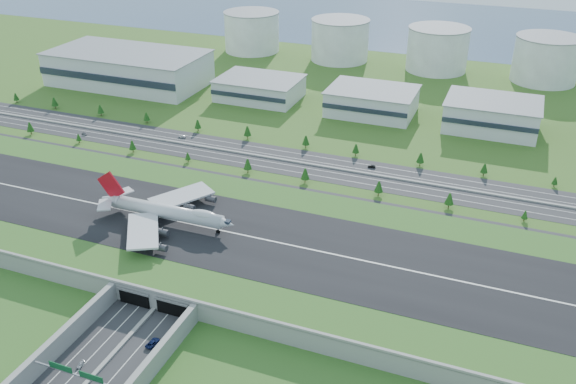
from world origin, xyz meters
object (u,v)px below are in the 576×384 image
(boeing_747, at_px, (166,211))
(car_2, at_px, (153,343))
(car_4, at_px, (84,134))
(car_7, at_px, (182,137))
(car_0, at_px, (81,364))
(fuel_tank_a, at_px, (252,32))
(car_5, at_px, (372,166))

(boeing_747, relative_size, car_2, 11.33)
(car_4, distance_m, car_7, 63.62)
(boeing_747, distance_m, car_2, 73.65)
(car_4, height_order, car_7, car_7)
(car_0, bearing_deg, car_4, 118.94)
(fuel_tank_a, height_order, boeing_747, fuel_tank_a)
(car_4, bearing_deg, boeing_747, -105.54)
(boeing_747, xyz_separation_m, car_4, (-114.70, 87.15, -13.21))
(car_4, bearing_deg, car_2, -114.21)
(car_7, bearing_deg, fuel_tank_a, -177.90)
(car_7, bearing_deg, car_5, 80.56)
(car_4, bearing_deg, car_5, -62.26)
(car_5, distance_m, car_7, 123.36)
(fuel_tank_a, relative_size, car_7, 9.36)
(car_4, xyz_separation_m, car_7, (60.86, 18.55, 0.02))
(car_0, bearing_deg, car_2, 37.59)
(boeing_747, height_order, car_4, boeing_747)
(fuel_tank_a, height_order, car_4, fuel_tank_a)
(fuel_tank_a, distance_m, car_4, 226.69)
(boeing_747, bearing_deg, car_2, -63.85)
(car_4, relative_size, car_5, 1.00)
(car_5, bearing_deg, car_7, -93.11)
(car_2, relative_size, car_7, 1.15)
(car_0, height_order, car_2, car_2)
(car_4, bearing_deg, fuel_tank_a, 17.40)
(car_2, height_order, car_5, car_2)
(boeing_747, relative_size, car_7, 12.99)
(car_5, bearing_deg, fuel_tank_a, -144.47)
(fuel_tank_a, bearing_deg, car_2, -70.95)
(car_0, xyz_separation_m, car_2, (17.41, 18.05, 0.16))
(fuel_tank_a, relative_size, car_0, 12.35)
(car_2, distance_m, car_4, 211.54)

